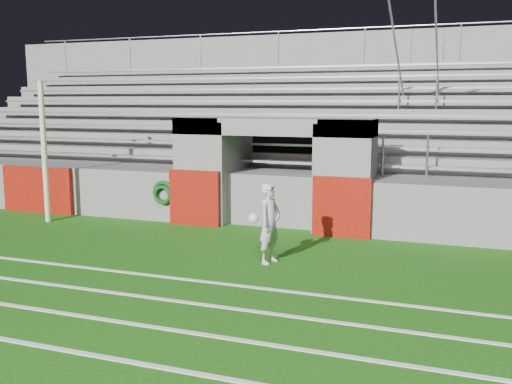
% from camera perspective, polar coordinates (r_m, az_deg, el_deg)
% --- Properties ---
extents(ground, '(90.00, 90.00, 0.00)m').
position_cam_1_polar(ground, '(10.69, -4.34, -7.21)').
color(ground, '#18510D').
rests_on(ground, ground).
extents(field_post, '(0.13, 0.13, 3.48)m').
position_cam_1_polar(field_post, '(15.04, -20.41, 3.73)').
color(field_post, beige).
rests_on(field_post, ground).
extents(stadium_structure, '(26.00, 8.48, 5.42)m').
position_cam_1_polar(stadium_structure, '(17.89, 6.18, 4.21)').
color(stadium_structure, '#605D5B').
rests_on(stadium_structure, ground).
extents(goalkeeper_with_ball, '(0.59, 0.62, 1.51)m').
position_cam_1_polar(goalkeeper_with_ball, '(10.59, 1.35, -3.12)').
color(goalkeeper_with_ball, '#B1B6BC').
rests_on(goalkeeper_with_ball, ground).
extents(hose_coil, '(0.59, 0.15, 0.60)m').
position_cam_1_polar(hose_coil, '(14.26, -9.29, -0.12)').
color(hose_coil, '#0D4316').
rests_on(hose_coil, ground).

